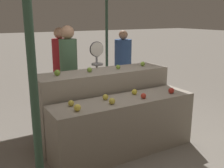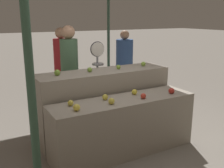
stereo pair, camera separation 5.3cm
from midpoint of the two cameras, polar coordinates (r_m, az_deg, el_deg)
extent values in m
plane|color=gray|center=(3.92, 2.93, -14.42)|extent=(60.00, 60.00, 0.00)
cylinder|color=#33513D|center=(2.18, -16.61, -0.18)|extent=(0.07, 0.07, 2.73)
cylinder|color=#33513D|center=(6.77, -0.54, 10.02)|extent=(0.07, 0.07, 2.73)
cube|color=gray|center=(3.74, 3.00, -9.10)|extent=(2.10, 0.55, 0.79)
cube|color=gray|center=(4.17, -1.37, -4.39)|extent=(2.10, 0.55, 1.09)
sphere|color=yellow|center=(3.17, -7.24, -5.08)|extent=(0.09, 0.09, 0.09)
sphere|color=gold|center=(3.38, 0.33, -3.73)|extent=(0.08, 0.08, 0.08)
sphere|color=red|center=(3.63, 7.23, -2.61)|extent=(0.08, 0.08, 0.08)
sphere|color=#AD281E|center=(3.94, 13.20, -1.46)|extent=(0.09, 0.09, 0.09)
sphere|color=gold|center=(3.36, -8.56, -4.11)|extent=(0.08, 0.08, 0.08)
sphere|color=gold|center=(3.55, -1.07, -2.87)|extent=(0.08, 0.08, 0.08)
sphere|color=gold|center=(3.80, 5.31, -1.74)|extent=(0.08, 0.08, 0.08)
sphere|color=#7AA338|center=(3.75, -11.43, 2.44)|extent=(0.09, 0.09, 0.09)
sphere|color=#7AA338|center=(3.92, -4.49, 3.11)|extent=(0.08, 0.08, 0.08)
sphere|color=#84AD3D|center=(4.14, 1.78, 3.72)|extent=(0.07, 0.07, 0.07)
sphere|color=#84AD3D|center=(4.42, 7.18, 4.36)|extent=(0.08, 0.08, 0.08)
cylinder|color=#99999E|center=(4.68, -2.80, -0.46)|extent=(0.04, 0.04, 1.37)
cylinder|color=black|center=(4.55, -2.87, 7.60)|extent=(0.26, 0.01, 0.26)
cylinder|color=silver|center=(4.54, -2.79, 7.58)|extent=(0.24, 0.02, 0.24)
cylinder|color=#99999E|center=(4.57, -2.76, 5.20)|extent=(0.01, 0.01, 0.14)
cylinder|color=#99999E|center=(4.58, -2.75, 4.33)|extent=(0.20, 0.20, 0.03)
cube|color=#2D2D38|center=(4.80, -8.60, -3.70)|extent=(0.27, 0.23, 0.81)
cylinder|color=#476B4C|center=(4.62, -8.96, 5.28)|extent=(0.42, 0.42, 0.71)
sphere|color=tan|center=(4.57, -9.19, 11.08)|extent=(0.23, 0.23, 0.23)
cube|color=#2D2D38|center=(6.28, 2.91, 0.43)|extent=(0.33, 0.25, 0.74)
cylinder|color=#2D4C84|center=(6.14, 2.99, 6.69)|extent=(0.49, 0.49, 0.64)
sphere|color=tan|center=(6.10, 3.04, 10.65)|extent=(0.21, 0.21, 0.21)
cube|color=#2D2D38|center=(5.59, -10.27, -1.33)|extent=(0.28, 0.22, 0.78)
cylinder|color=maroon|center=(5.44, -10.62, 6.11)|extent=(0.41, 0.41, 0.68)
sphere|color=tan|center=(5.39, -10.84, 10.86)|extent=(0.22, 0.22, 0.22)
camera|label=1|loc=(0.03, -89.60, 0.10)|focal=42.00mm
camera|label=2|loc=(0.03, 90.40, -0.10)|focal=42.00mm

